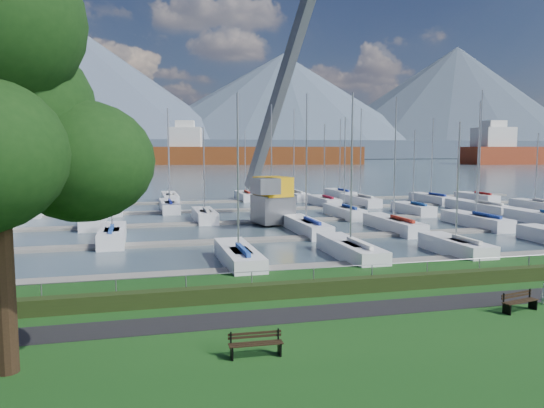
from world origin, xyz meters
name	(u,v)px	position (x,y,z in m)	size (l,w,h in m)	color
path	(358,310)	(0.00, -3.00, 0.01)	(160.00, 2.00, 0.04)	black
water	(156,162)	(0.00, 260.00, -0.40)	(800.00, 540.00, 0.20)	#3F515C
hedge	(336,286)	(0.00, -0.40, 0.35)	(80.00, 0.70, 0.70)	black
fence	(333,267)	(0.00, 0.00, 1.20)	(0.04, 0.04, 80.00)	gray
foothill	(152,150)	(0.00, 330.00, 6.00)	(900.00, 80.00, 12.00)	#455265
mountains	(158,97)	(7.35, 404.62, 46.68)	(1190.00, 360.00, 115.00)	#3C4358
docks	(236,223)	(0.00, 26.00, -0.22)	(90.00, 41.60, 0.25)	slate
bench_left	(256,344)	(-5.33, -6.86, 0.42)	(1.81, 0.48, 0.85)	black
bench_right	(519,302)	(6.49, -4.84, 0.42)	(1.85, 0.80, 0.85)	black
crane	(274,164)	(3.65, 25.51, 5.33)	(6.87, 13.16, 22.35)	#5A5C62
cargo_ship_mid	(249,155)	(39.33, 210.70, 3.61)	(94.36, 34.55, 21.50)	brown
cargo_ship_east	(537,155)	(167.36, 181.43, 3.79)	(78.06, 21.88, 21.50)	maroon
sailboat_fleet	(213,163)	(-1.60, 29.68, 5.37)	(74.56, 49.99, 13.81)	silver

